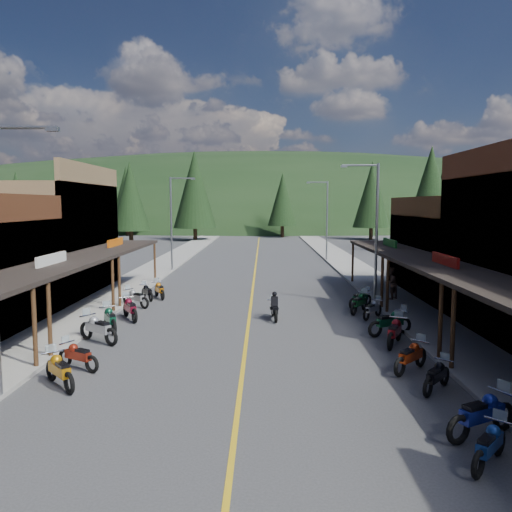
{
  "coord_description": "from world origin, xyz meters",
  "views": [
    {
      "loc": [
        0.71,
        -20.16,
        5.77
      ],
      "look_at": [
        0.32,
        6.22,
        3.0
      ],
      "focal_mm": 35.0,
      "sensor_mm": 36.0,
      "label": 1
    }
  ],
  "objects_px": {
    "shop_east_3": "(470,255)",
    "pedestrian_east_b": "(391,283)",
    "pine_9": "(443,199)",
    "bike_west_11": "(147,291)",
    "shop_west_3": "(36,239)",
    "pine_10": "(130,196)",
    "streetlight_1": "(173,219)",
    "bike_east_8": "(390,321)",
    "bike_west_9": "(130,307)",
    "rider_on_bike": "(274,308)",
    "bike_east_9": "(373,308)",
    "bike_east_10": "(359,302)",
    "pine_4": "(372,194)",
    "bike_west_5": "(59,369)",
    "pine_11": "(431,191)",
    "streetlight_2": "(374,227)",
    "streetlight_3": "(326,217)",
    "bike_east_6": "(411,355)",
    "bike_east_7": "(395,330)",
    "bike_east_4": "(482,412)",
    "bike_west_6": "(78,355)",
    "pine_7": "(94,196)",
    "bike_west_10": "(136,297)",
    "bike_east_3": "(490,443)",
    "pine_8": "(75,202)",
    "bike_west_8": "(110,318)",
    "pine_5": "(446,191)",
    "bike_west_12": "(159,289)",
    "pine_1": "(126,196)",
    "pine_3": "(282,200)",
    "bike_east_11": "(360,298)",
    "bike_east_5": "(437,375)",
    "pine_2": "(195,189)"
  },
  "relations": [
    {
      "from": "shop_east_3",
      "to": "pedestrian_east_b",
      "type": "height_order",
      "value": "shop_east_3"
    },
    {
      "from": "pine_9",
      "to": "bike_west_11",
      "type": "height_order",
      "value": "pine_9"
    },
    {
      "from": "shop_west_3",
      "to": "pine_10",
      "type": "bearing_deg",
      "value": 96.22
    },
    {
      "from": "streetlight_1",
      "to": "bike_east_8",
      "type": "distance_m",
      "value": 24.82
    },
    {
      "from": "bike_west_9",
      "to": "rider_on_bike",
      "type": "distance_m",
      "value": 7.19
    },
    {
      "from": "bike_east_9",
      "to": "bike_east_10",
      "type": "height_order",
      "value": "bike_east_10"
    },
    {
      "from": "pine_4",
      "to": "bike_west_5",
      "type": "relative_size",
      "value": 5.86
    },
    {
      "from": "pine_4",
      "to": "pine_11",
      "type": "height_order",
      "value": "pine_4"
    },
    {
      "from": "streetlight_2",
      "to": "bike_west_11",
      "type": "height_order",
      "value": "streetlight_2"
    },
    {
      "from": "streetlight_3",
      "to": "pine_4",
      "type": "distance_m",
      "value": 32.09
    },
    {
      "from": "streetlight_3",
      "to": "bike_west_5",
      "type": "height_order",
      "value": "streetlight_3"
    },
    {
      "from": "bike_east_6",
      "to": "bike_east_9",
      "type": "xyz_separation_m",
      "value": [
        0.43,
        8.01,
        -0.06
      ]
    },
    {
      "from": "pine_10",
      "to": "bike_east_7",
      "type": "distance_m",
      "value": 56.02
    },
    {
      "from": "bike_east_4",
      "to": "bike_east_9",
      "type": "bearing_deg",
      "value": 151.76
    },
    {
      "from": "bike_west_6",
      "to": "rider_on_bike",
      "type": "relative_size",
      "value": 0.97
    },
    {
      "from": "streetlight_1",
      "to": "bike_east_8",
      "type": "xyz_separation_m",
      "value": [
        13.23,
        -20.65,
        -3.82
      ]
    },
    {
      "from": "pine_7",
      "to": "streetlight_3",
      "type": "bearing_deg",
      "value": -49.74
    },
    {
      "from": "pine_10",
      "to": "bike_east_8",
      "type": "height_order",
      "value": "pine_10"
    },
    {
      "from": "bike_west_10",
      "to": "bike_east_7",
      "type": "distance_m",
      "value": 14.52
    },
    {
      "from": "bike_east_3",
      "to": "pine_9",
      "type": "bearing_deg",
      "value": 113.69
    },
    {
      "from": "pine_8",
      "to": "pine_10",
      "type": "xyz_separation_m",
      "value": [
        4.0,
        10.0,
        0.81
      ]
    },
    {
      "from": "shop_west_3",
      "to": "bike_east_4",
      "type": "distance_m",
      "value": 28.06
    },
    {
      "from": "pine_10",
      "to": "streetlight_1",
      "type": "bearing_deg",
      "value": -68.47
    },
    {
      "from": "pine_8",
      "to": "shop_east_3",
      "type": "bearing_deg",
      "value": -38.75
    },
    {
      "from": "pine_9",
      "to": "bike_west_8",
      "type": "distance_m",
      "value": 52.95
    },
    {
      "from": "pine_9",
      "to": "bike_east_9",
      "type": "distance_m",
      "value": 44.51
    },
    {
      "from": "pine_5",
      "to": "bike_east_6",
      "type": "bearing_deg",
      "value": -110.51
    },
    {
      "from": "bike_west_6",
      "to": "streetlight_3",
      "type": "bearing_deg",
      "value": 9.13
    },
    {
      "from": "streetlight_2",
      "to": "bike_west_12",
      "type": "relative_size",
      "value": 3.97
    },
    {
      "from": "pine_1",
      "to": "pine_5",
      "type": "bearing_deg",
      "value": 1.97
    },
    {
      "from": "pine_8",
      "to": "bike_west_9",
      "type": "bearing_deg",
      "value": -65.85
    },
    {
      "from": "streetlight_1",
      "to": "pine_3",
      "type": "relative_size",
      "value": 0.73
    },
    {
      "from": "bike_west_11",
      "to": "bike_west_12",
      "type": "height_order",
      "value": "bike_west_12"
    },
    {
      "from": "pine_1",
      "to": "bike_east_11",
      "type": "height_order",
      "value": "pine_1"
    },
    {
      "from": "pine_3",
      "to": "bike_west_9",
      "type": "relative_size",
      "value": 4.93
    },
    {
      "from": "pine_10",
      "to": "bike_east_5",
      "type": "xyz_separation_m",
      "value": [
        24.07,
        -55.2,
        -6.25
      ]
    },
    {
      "from": "pine_5",
      "to": "pine_9",
      "type": "distance_m",
      "value": 28.84
    },
    {
      "from": "pine_1",
      "to": "pine_2",
      "type": "xyz_separation_m",
      "value": [
        14.0,
        -12.0,
        0.75
      ]
    },
    {
      "from": "pine_8",
      "to": "bike_east_4",
      "type": "xyz_separation_m",
      "value": [
        28.11,
        -48.27,
        -5.33
      ]
    },
    {
      "from": "pine_4",
      "to": "bike_east_10",
      "type": "xyz_separation_m",
      "value": [
        -12.19,
        -54.09,
        -6.63
      ]
    },
    {
      "from": "pine_11",
      "to": "bike_east_4",
      "type": "relative_size",
      "value": 5.44
    },
    {
      "from": "bike_east_8",
      "to": "bike_east_9",
      "type": "xyz_separation_m",
      "value": [
        -0.06,
        3.25,
        -0.11
      ]
    },
    {
      "from": "bike_west_10",
      "to": "bike_east_6",
      "type": "distance_m",
      "value": 16.16
    },
    {
      "from": "bike_west_8",
      "to": "rider_on_bike",
      "type": "xyz_separation_m",
      "value": [
        7.51,
        2.35,
        -0.03
      ]
    },
    {
      "from": "pine_4",
      "to": "bike_east_4",
      "type": "height_order",
      "value": "pine_4"
    },
    {
      "from": "bike_east_8",
      "to": "pedestrian_east_b",
      "type": "distance_m",
      "value": 7.96
    },
    {
      "from": "bike_west_12",
      "to": "pine_9",
      "type": "bearing_deg",
      "value": 24.05
    },
    {
      "from": "pine_1",
      "to": "shop_east_3",
      "type": "bearing_deg",
      "value": -57.25
    },
    {
      "from": "rider_on_bike",
      "to": "bike_east_7",
      "type": "bearing_deg",
      "value": -48.04
    },
    {
      "from": "streetlight_3",
      "to": "pine_1",
      "type": "distance_m",
      "value": 50.65
    }
  ]
}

